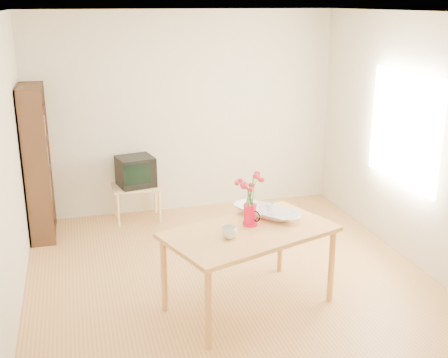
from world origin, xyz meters
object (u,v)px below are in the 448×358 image
object	(u,v)px
television	(135,171)
pitcher	(250,215)
table	(250,238)
mug	(229,232)
bowl	(267,195)

from	to	relation	value
television	pitcher	bearing A→B (deg)	-83.10
table	pitcher	size ratio (longest dim) A/B	8.33
mug	television	xyz separation A→B (m)	(-0.51, 2.55, -0.15)
table	pitcher	world-z (taller)	pitcher
bowl	pitcher	bearing A→B (deg)	-142.09
table	mug	world-z (taller)	mug
pitcher	mug	size ratio (longest dim) A/B	1.52
table	pitcher	distance (m)	0.21
table	bowl	size ratio (longest dim) A/B	3.73
table	pitcher	xyz separation A→B (m)	(0.04, 0.12, 0.17)
table	mug	bearing A→B (deg)	-170.95
table	television	distance (m)	2.54
television	bowl	bearing A→B (deg)	-76.80
mug	bowl	size ratio (longest dim) A/B	0.29
pitcher	television	world-z (taller)	pitcher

